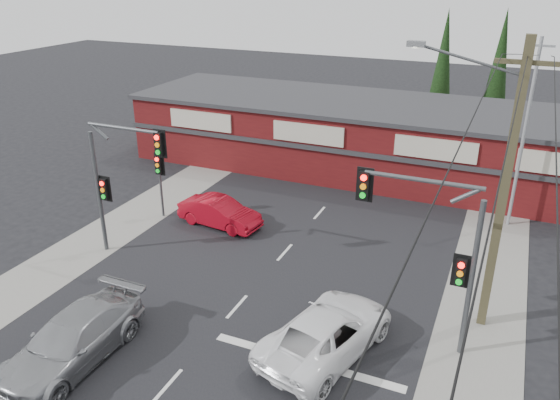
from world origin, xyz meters
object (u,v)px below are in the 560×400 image
at_px(white_suv, 327,332).
at_px(red_sedan, 220,213).
at_px(shop_building, 346,133).
at_px(silver_suv, 73,340).
at_px(utility_pole, 501,183).

xyz_separation_m(white_suv, red_sedan, (-7.92, 6.91, -0.07)).
bearing_deg(shop_building, red_sedan, -105.63).
bearing_deg(silver_suv, white_suv, 27.39).
relative_size(red_sedan, utility_pole, 0.42).
bearing_deg(white_suv, red_sedan, -25.99).
height_order(white_suv, utility_pole, utility_pole).
bearing_deg(utility_pole, shop_building, 123.76).
distance_m(white_suv, utility_pole, 7.41).
xyz_separation_m(silver_suv, shop_building, (2.42, 21.39, 1.34)).
bearing_deg(utility_pole, white_suv, -140.43).
height_order(red_sedan, shop_building, shop_building).
xyz_separation_m(red_sedan, shop_building, (3.01, 10.77, 1.44)).
relative_size(shop_building, utility_pole, 2.73).
height_order(silver_suv, shop_building, shop_building).
distance_m(silver_suv, red_sedan, 10.63).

